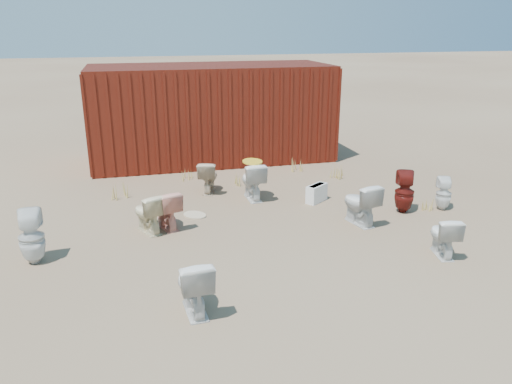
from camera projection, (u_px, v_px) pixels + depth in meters
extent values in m
plane|color=brown|center=(265.00, 234.00, 8.45)|extent=(100.00, 100.00, 0.00)
cube|color=#4B150C|center=(211.00, 113.00, 12.83)|extent=(6.00, 2.40, 2.40)
imported|color=silver|center=(194.00, 285.00, 6.05)|extent=(0.46, 0.75, 0.74)
imported|color=#EB9C88|center=(166.00, 209.00, 8.59)|extent=(0.57, 0.76, 0.69)
imported|color=silver|center=(360.00, 203.00, 8.76)|extent=(0.57, 0.81, 0.76)
imported|color=#5F1510|center=(404.00, 192.00, 9.29)|extent=(0.47, 0.48, 0.79)
imported|color=silver|center=(444.00, 236.00, 7.57)|extent=(0.49, 0.69, 0.64)
imported|color=white|center=(32.00, 237.00, 7.30)|extent=(0.40, 0.40, 0.82)
imported|color=beige|center=(148.00, 213.00, 8.42)|extent=(0.62, 0.77, 0.69)
imported|color=#C5AF90|center=(208.00, 177.00, 10.44)|extent=(0.56, 0.75, 0.68)
imported|color=white|center=(252.00, 181.00, 10.02)|extent=(0.44, 0.76, 0.77)
imported|color=white|center=(444.00, 194.00, 9.46)|extent=(0.37, 0.37, 0.63)
ellipsoid|color=gold|center=(252.00, 162.00, 9.89)|extent=(0.39, 0.49, 0.02)
cube|color=white|center=(317.00, 193.00, 9.92)|extent=(0.52, 0.46, 0.35)
ellipsoid|color=#C7B490|center=(257.00, 177.00, 11.55)|extent=(0.52, 0.59, 0.02)
ellipsoid|color=#C7B290|center=(195.00, 215.00, 9.24)|extent=(0.57, 0.59, 0.02)
cone|color=#AC9445|center=(121.00, 190.00, 10.17)|extent=(0.36, 0.36, 0.33)
cone|color=#AC9445|center=(243.00, 179.00, 10.98)|extent=(0.32, 0.32, 0.26)
cone|color=#AC9445|center=(337.00, 172.00, 11.43)|extent=(0.36, 0.36, 0.31)
cone|color=#AC9445|center=(186.00, 175.00, 11.32)|extent=(0.30, 0.30, 0.23)
cone|color=#AC9445|center=(297.00, 165.00, 11.97)|extent=(0.34, 0.34, 0.31)
cone|color=#AC9445|center=(429.00, 204.00, 9.48)|extent=(0.28, 0.28, 0.26)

